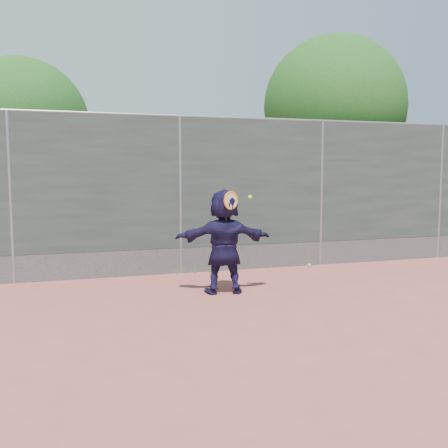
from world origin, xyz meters
name	(u,v)px	position (x,y,z in m)	size (l,w,h in m)	color
ground	(240,326)	(0.00, 0.00, 0.00)	(80.00, 80.00, 0.00)	#9E4C42
player	(224,241)	(0.33, 1.75, 0.84)	(1.56, 0.50, 1.68)	#171336
ball_ground	(309,265)	(2.67, 3.35, 0.03)	(0.07, 0.07, 0.07)	yellow
fence	(180,191)	(0.00, 3.50, 1.58)	(20.00, 0.06, 3.03)	#38423D
swing_action	(233,201)	(0.41, 1.56, 1.50)	(0.52, 0.18, 0.51)	orange
tree_right	(339,112)	(4.68, 5.75, 3.49)	(3.78, 3.60, 5.39)	#382314
tree_left	(30,129)	(-2.85, 6.55, 2.94)	(3.15, 3.00, 4.53)	#382314
weed_clump	(197,267)	(0.29, 3.38, 0.13)	(0.68, 0.07, 0.30)	#387226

